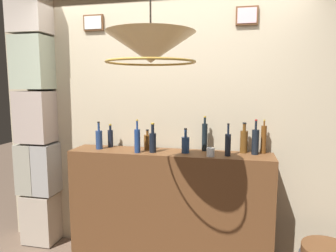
% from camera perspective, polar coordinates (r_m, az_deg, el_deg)
% --- Properties ---
extents(panelled_rear_partition, '(3.71, 0.15, 2.82)m').
position_cam_1_polar(panelled_rear_partition, '(3.04, 1.21, 3.42)').
color(panelled_rear_partition, '#BCAD8E').
rests_on(panelled_rear_partition, ground).
extents(stone_pillar, '(0.40, 0.33, 2.74)m').
position_cam_1_polar(stone_pillar, '(3.50, -23.18, 1.81)').
color(stone_pillar, '#AE9F8D').
rests_on(stone_pillar, ground).
extents(bar_shelf_unit, '(1.89, 0.35, 1.09)m').
position_cam_1_polar(bar_shelf_unit, '(3.02, 0.21, -15.04)').
color(bar_shelf_unit, brown).
rests_on(bar_shelf_unit, ground).
extents(liquor_bottle_vermouth, '(0.07, 0.07, 0.20)m').
position_cam_1_polar(liquor_bottle_vermouth, '(2.94, -3.85, -2.99)').
color(liquor_bottle_vermouth, brown).
rests_on(liquor_bottle_vermouth, bar_shelf_unit).
extents(liquor_bottle_rum, '(0.06, 0.06, 0.27)m').
position_cam_1_polar(liquor_bottle_rum, '(3.05, -12.71, -2.39)').
color(liquor_bottle_rum, navy).
rests_on(liquor_bottle_rum, bar_shelf_unit).
extents(liquor_bottle_scotch, '(0.07, 0.07, 0.28)m').
position_cam_1_polar(liquor_bottle_scotch, '(2.88, 13.95, -2.70)').
color(liquor_bottle_scotch, '#5A3715').
rests_on(liquor_bottle_scotch, bar_shelf_unit).
extents(liquor_bottle_mezcal, '(0.05, 0.05, 0.33)m').
position_cam_1_polar(liquor_bottle_mezcal, '(2.91, 6.83, -1.93)').
color(liquor_bottle_mezcal, black).
rests_on(liquor_bottle_mezcal, bar_shelf_unit).
extents(liquor_bottle_tequila, '(0.05, 0.05, 0.23)m').
position_cam_1_polar(liquor_bottle_tequila, '(3.12, -10.66, -2.17)').
color(liquor_bottle_tequila, black).
rests_on(liquor_bottle_tequila, bar_shelf_unit).
extents(liquor_bottle_brandy, '(0.06, 0.06, 0.32)m').
position_cam_1_polar(liquor_bottle_brandy, '(2.84, 15.94, -2.77)').
color(liquor_bottle_brandy, black).
rests_on(liquor_bottle_brandy, bar_shelf_unit).
extents(liquor_bottle_amaro, '(0.06, 0.06, 0.27)m').
position_cam_1_polar(liquor_bottle_amaro, '(2.82, -2.86, -2.86)').
color(liquor_bottle_amaro, black).
rests_on(liquor_bottle_amaro, bar_shelf_unit).
extents(liquor_bottle_whiskey, '(0.07, 0.07, 0.23)m').
position_cam_1_polar(liquor_bottle_whiskey, '(2.80, 3.27, -3.41)').
color(liquor_bottle_whiskey, navy).
rests_on(liquor_bottle_whiskey, bar_shelf_unit).
extents(liquor_bottle_port, '(0.05, 0.05, 0.29)m').
position_cam_1_polar(liquor_bottle_port, '(2.73, 11.08, -3.31)').
color(liquor_bottle_port, black).
rests_on(liquor_bottle_port, bar_shelf_unit).
extents(liquor_bottle_rye, '(0.05, 0.05, 0.31)m').
position_cam_1_polar(liquor_bottle_rye, '(2.91, 17.37, -2.36)').
color(liquor_bottle_rye, brown).
rests_on(liquor_bottle_rye, bar_shelf_unit).
extents(liquor_bottle_bourbon, '(0.05, 0.05, 0.31)m').
position_cam_1_polar(liquor_bottle_bourbon, '(2.82, -5.74, -2.66)').
color(liquor_bottle_bourbon, navy).
rests_on(liquor_bottle_bourbon, bar_shelf_unit).
extents(glass_tumbler_rocks, '(0.07, 0.07, 0.08)m').
position_cam_1_polar(glass_tumbler_rocks, '(2.70, 7.92, -4.83)').
color(glass_tumbler_rocks, silver).
rests_on(glass_tumbler_rocks, bar_shelf_unit).
extents(pendant_lamp, '(0.60, 0.60, 0.63)m').
position_cam_1_polar(pendant_lamp, '(2.09, -3.24, 14.17)').
color(pendant_lamp, beige).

